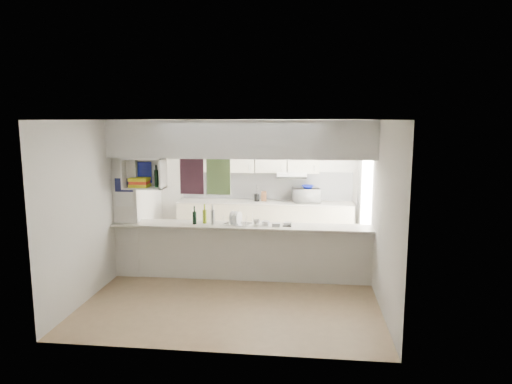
# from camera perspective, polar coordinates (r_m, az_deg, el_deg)

# --- Properties ---
(floor) EXTENTS (4.80, 4.80, 0.00)m
(floor) POSITION_cam_1_polar(r_m,az_deg,el_deg) (7.66, -1.88, -10.82)
(floor) COLOR #9D7F5B
(floor) RESTS_ON ground
(ceiling) EXTENTS (4.80, 4.80, 0.00)m
(ceiling) POSITION_cam_1_polar(r_m,az_deg,el_deg) (7.20, -1.99, 9.03)
(ceiling) COLOR white
(ceiling) RESTS_ON wall_back
(wall_back) EXTENTS (4.20, 0.00, 4.20)m
(wall_back) POSITION_cam_1_polar(r_m,az_deg,el_deg) (9.67, 0.12, 1.33)
(wall_back) COLOR silver
(wall_back) RESTS_ON floor
(wall_left) EXTENTS (0.00, 4.80, 4.80)m
(wall_left) POSITION_cam_1_polar(r_m,az_deg,el_deg) (7.90, -17.19, -0.85)
(wall_left) COLOR silver
(wall_left) RESTS_ON floor
(wall_right) EXTENTS (0.00, 4.80, 4.80)m
(wall_right) POSITION_cam_1_polar(r_m,az_deg,el_deg) (7.32, 14.57, -1.49)
(wall_right) COLOR silver
(wall_right) RESTS_ON floor
(servery_partition) EXTENTS (4.20, 0.50, 2.60)m
(servery_partition) POSITION_cam_1_polar(r_m,az_deg,el_deg) (7.29, -3.29, 1.61)
(servery_partition) COLOR silver
(servery_partition) RESTS_ON floor
(cubby_shelf) EXTENTS (0.65, 0.35, 0.50)m
(cubby_shelf) POSITION_cam_1_polar(r_m,az_deg,el_deg) (7.58, -13.83, 2.04)
(cubby_shelf) COLOR white
(cubby_shelf) RESTS_ON bulkhead
(kitchen_run) EXTENTS (3.60, 0.63, 2.24)m
(kitchen_run) POSITION_cam_1_polar(r_m,az_deg,el_deg) (9.47, 0.91, -1.74)
(kitchen_run) COLOR beige
(kitchen_run) RESTS_ON floor
(microwave) EXTENTS (0.60, 0.46, 0.30)m
(microwave) POSITION_cam_1_polar(r_m,az_deg,el_deg) (9.38, 6.30, -0.40)
(microwave) COLOR white
(microwave) RESTS_ON bench_top
(bowl) EXTENTS (0.26, 0.26, 0.06)m
(bowl) POSITION_cam_1_polar(r_m,az_deg,el_deg) (9.32, 6.48, 0.65)
(bowl) COLOR navy
(bowl) RESTS_ON microwave
(dish_rack) EXTENTS (0.49, 0.43, 0.22)m
(dish_rack) POSITION_cam_1_polar(r_m,az_deg,el_deg) (7.41, -2.30, -3.40)
(dish_rack) COLOR silver
(dish_rack) RESTS_ON breakfast_bar
(cup) EXTENTS (0.13, 0.13, 0.09)m
(cup) POSITION_cam_1_polar(r_m,az_deg,el_deg) (7.31, 0.10, -3.78)
(cup) COLOR white
(cup) RESTS_ON dish_rack
(wine_bottles) EXTENTS (0.37, 0.15, 0.33)m
(wine_bottles) POSITION_cam_1_polar(r_m,az_deg,el_deg) (7.46, -6.48, -3.09)
(wine_bottles) COLOR black
(wine_bottles) RESTS_ON breakfast_bar
(plastic_tubs) EXTENTS (0.48, 0.21, 0.06)m
(plastic_tubs) POSITION_cam_1_polar(r_m,az_deg,el_deg) (7.33, 2.40, -3.99)
(plastic_tubs) COLOR silver
(plastic_tubs) RESTS_ON breakfast_bar
(utensil_jar) EXTENTS (0.11, 0.11, 0.15)m
(utensil_jar) POSITION_cam_1_polar(r_m,az_deg,el_deg) (9.47, 0.10, -0.70)
(utensil_jar) COLOR black
(utensil_jar) RESTS_ON bench_top
(knife_block) EXTENTS (0.10, 0.08, 0.21)m
(knife_block) POSITION_cam_1_polar(r_m,az_deg,el_deg) (9.48, 0.99, -0.53)
(knife_block) COLOR brown
(knife_block) RESTS_ON bench_top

